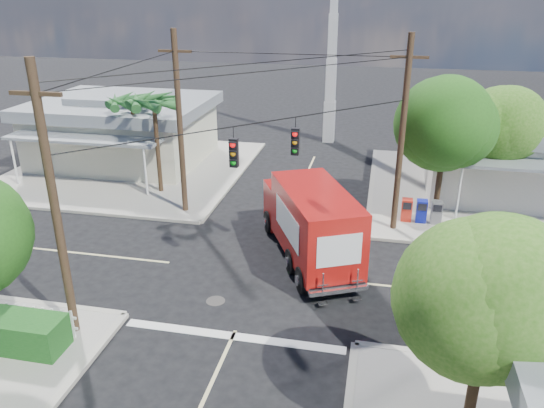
# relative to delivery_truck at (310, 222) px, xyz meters

# --- Properties ---
(ground) EXTENTS (120.00, 120.00, 0.00)m
(ground) POSITION_rel_delivery_truck_xyz_m (-1.69, -1.67, -1.67)
(ground) COLOR black
(ground) RESTS_ON ground
(sidewalk_ne) EXTENTS (14.12, 14.12, 0.14)m
(sidewalk_ne) POSITION_rel_delivery_truck_xyz_m (9.19, 9.20, -1.60)
(sidewalk_ne) COLOR #9D988E
(sidewalk_ne) RESTS_ON ground
(sidewalk_nw) EXTENTS (14.12, 14.12, 0.14)m
(sidewalk_nw) POSITION_rel_delivery_truck_xyz_m (-12.57, 9.20, -1.60)
(sidewalk_nw) COLOR #9D988E
(sidewalk_nw) RESTS_ON ground
(road_markings) EXTENTS (32.00, 32.00, 0.01)m
(road_markings) POSITION_rel_delivery_truck_xyz_m (-1.69, -3.15, -1.67)
(road_markings) COLOR beige
(road_markings) RESTS_ON ground
(building_ne) EXTENTS (11.80, 10.20, 4.50)m
(building_ne) POSITION_rel_delivery_truck_xyz_m (10.81, 10.29, 0.65)
(building_ne) COLOR silver
(building_ne) RESTS_ON sidewalk_ne
(building_nw) EXTENTS (10.80, 10.20, 4.30)m
(building_nw) POSITION_rel_delivery_truck_xyz_m (-13.69, 10.79, 0.55)
(building_nw) COLOR beige
(building_nw) RESTS_ON sidewalk_nw
(radio_tower) EXTENTS (0.80, 0.80, 17.00)m
(radio_tower) POSITION_rel_delivery_truck_xyz_m (-1.19, 18.33, 3.97)
(radio_tower) COLOR silver
(radio_tower) RESTS_ON ground
(tree_ne_front) EXTENTS (4.21, 4.14, 6.66)m
(tree_ne_front) POSITION_rel_delivery_truck_xyz_m (5.52, 5.08, 3.09)
(tree_ne_front) COLOR #422D1C
(tree_ne_front) RESTS_ON sidewalk_ne
(tree_ne_back) EXTENTS (3.77, 3.66, 5.82)m
(tree_ne_back) POSITION_rel_delivery_truck_xyz_m (8.12, 7.28, 2.51)
(tree_ne_back) COLOR #422D1C
(tree_ne_back) RESTS_ON sidewalk_ne
(tree_se) EXTENTS (3.67, 3.54, 5.62)m
(tree_se) POSITION_rel_delivery_truck_xyz_m (5.32, -8.92, 2.37)
(tree_se) COLOR #422D1C
(tree_se) RESTS_ON sidewalk_se
(palm_nw_front) EXTENTS (3.01, 3.08, 5.59)m
(palm_nw_front) POSITION_rel_delivery_truck_xyz_m (-9.19, 5.83, 3.37)
(palm_nw_front) COLOR #422D1C
(palm_nw_front) RESTS_ON sidewalk_nw
(palm_nw_back) EXTENTS (3.01, 3.08, 5.19)m
(palm_nw_back) POSITION_rel_delivery_truck_xyz_m (-11.19, 7.33, 3.00)
(palm_nw_back) COLOR #422D1C
(palm_nw_back) RESTS_ON sidewalk_nw
(utility_poles) EXTENTS (12.00, 10.68, 9.00)m
(utility_poles) POSITION_rel_delivery_truck_xyz_m (-3.27, -0.07, 3.00)
(utility_poles) COLOR #473321
(utility_poles) RESTS_ON ground
(vending_boxes) EXTENTS (1.90, 0.50, 1.10)m
(vending_boxes) POSITION_rel_delivery_truck_xyz_m (4.81, 4.53, -0.98)
(vending_boxes) COLOR red
(vending_boxes) RESTS_ON sidewalk_ne
(delivery_truck) EXTENTS (5.26, 7.82, 3.29)m
(delivery_truck) POSITION_rel_delivery_truck_xyz_m (0.00, 0.00, 0.00)
(delivery_truck) COLOR black
(delivery_truck) RESTS_ON ground
(parked_car) EXTENTS (6.86, 4.88, 1.74)m
(parked_car) POSITION_rel_delivery_truck_xyz_m (8.60, 0.69, -0.80)
(parked_car) COLOR silver
(parked_car) RESTS_ON ground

